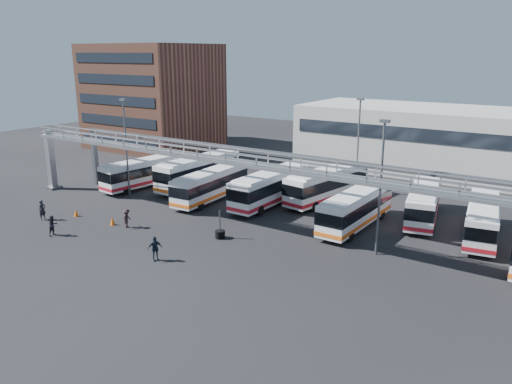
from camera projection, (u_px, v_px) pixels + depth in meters
The scene contains 22 objects.
ground at pixel (195, 250), 38.68m from camera, with size 140.00×140.00×0.00m, color black.
gantry at pixel (238, 167), 41.88m from camera, with size 51.40×5.15×7.10m.
apartment_building at pixel (153, 97), 78.71m from camera, with size 18.00×15.00×16.00m, color brown.
warehouse at pixel (469, 143), 61.56m from camera, with size 42.00×14.00×8.00m, color #9E9E99.
light_pole_left at pixel (126, 142), 52.09m from camera, with size 0.70×0.35×10.21m.
light_pole_mid at pixel (381, 181), 36.30m from camera, with size 0.70×0.35×10.21m.
light_pole_back at pixel (358, 141), 52.58m from camera, with size 0.70×0.35×10.21m.
bus_1 at pixel (145, 172), 56.26m from camera, with size 3.54×10.74×3.20m.
bus_2 at pixel (199, 171), 56.02m from camera, with size 3.14×11.65×3.51m.
bus_3 at pixel (211, 184), 51.07m from camera, with size 2.97×10.52×3.16m.
bus_4 at pixel (270, 187), 49.62m from camera, with size 2.71×11.14×3.37m.
bus_5 at pixel (327, 184), 50.69m from camera, with size 4.41×11.44×3.39m.
bus_6 at pixel (356, 208), 43.19m from camera, with size 2.69×10.66×3.22m.
bus_7 at pixel (424, 202), 45.03m from camera, with size 4.42×10.62×3.14m.
bus_8 at pixel (483, 219), 40.60m from camera, with size 3.81×10.44×3.10m.
pedestrian_a at pixel (42, 210), 45.39m from camera, with size 0.68×0.45×1.87m, color black.
pedestrian_b at pixel (53, 225), 41.51m from camera, with size 0.84×0.66×1.74m, color #241F2B.
pedestrian_c at pixel (127, 218), 43.37m from camera, with size 1.09×0.63×1.69m, color #2F1F22.
pedestrian_d at pixel (155, 249), 36.46m from camera, with size 1.10×0.46×1.88m, color #1B2531.
cone_left at pixel (76, 213), 46.50m from camera, with size 0.43×0.43×0.68m, color #FB610D.
cone_right at pixel (113, 221), 44.16m from camera, with size 0.46×0.46×0.72m, color #FB610D.
tire_stack at pixel (220, 233), 41.02m from camera, with size 0.83×0.83×2.36m.
Camera 1 is at (24.00, -27.27, 14.80)m, focal length 35.00 mm.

